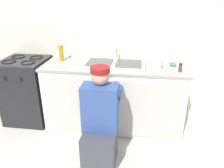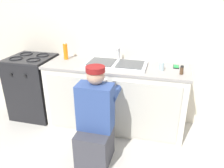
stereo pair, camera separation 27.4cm
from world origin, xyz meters
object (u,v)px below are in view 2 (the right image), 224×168
(sink_double_basin, at_px, (116,64))
(plumber_person, at_px, (95,124))
(soap_bottle_orange, at_px, (66,51))
(cell_phone, at_px, (176,67))
(stove_range, at_px, (34,86))
(water_glass, at_px, (162,66))
(spice_bottle_pepper, at_px, (182,70))

(sink_double_basin, distance_m, plumber_person, 0.86)
(soap_bottle_orange, relative_size, cell_phone, 1.79)
(stove_range, height_order, water_glass, water_glass)
(stove_range, distance_m, soap_bottle_orange, 0.77)
(sink_double_basin, bearing_deg, spice_bottle_pepper, -9.12)
(sink_double_basin, height_order, spice_bottle_pepper, sink_double_basin)
(spice_bottle_pepper, bearing_deg, soap_bottle_orange, 171.69)
(spice_bottle_pepper, xyz_separation_m, soap_bottle_orange, (-1.56, 0.23, 0.06))
(sink_double_basin, bearing_deg, soap_bottle_orange, 172.58)
(sink_double_basin, relative_size, spice_bottle_pepper, 7.62)
(stove_range, height_order, soap_bottle_orange, soap_bottle_orange)
(plumber_person, distance_m, soap_bottle_orange, 1.21)
(water_glass, bearing_deg, spice_bottle_pepper, -19.80)
(spice_bottle_pepper, height_order, soap_bottle_orange, soap_bottle_orange)
(plumber_person, distance_m, water_glass, 1.06)
(cell_phone, bearing_deg, spice_bottle_pepper, -78.12)
(spice_bottle_pepper, bearing_deg, plumber_person, -145.69)
(water_glass, bearing_deg, sink_double_basin, 175.33)
(sink_double_basin, height_order, soap_bottle_orange, soap_bottle_orange)
(spice_bottle_pepper, distance_m, soap_bottle_orange, 1.58)
(plumber_person, bearing_deg, spice_bottle_pepper, 34.31)
(plumber_person, bearing_deg, soap_bottle_orange, 130.06)
(sink_double_basin, relative_size, plumber_person, 0.72)
(sink_double_basin, distance_m, water_glass, 0.59)
(spice_bottle_pepper, relative_size, cell_phone, 0.75)
(spice_bottle_pepper, bearing_deg, cell_phone, 101.88)
(stove_range, xyz_separation_m, water_glass, (1.85, -0.05, 0.49))
(soap_bottle_orange, height_order, water_glass, soap_bottle_orange)
(soap_bottle_orange, distance_m, water_glass, 1.34)
(water_glass, bearing_deg, cell_phone, 43.83)
(water_glass, bearing_deg, stove_range, 178.59)
(spice_bottle_pepper, distance_m, water_glass, 0.25)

